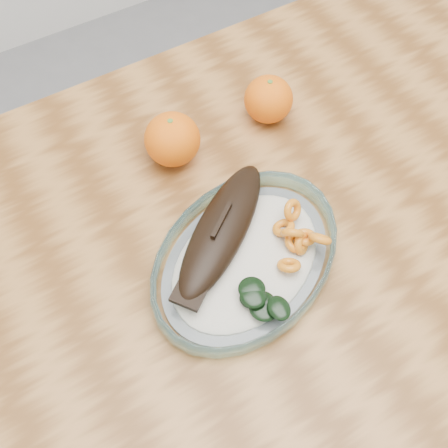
% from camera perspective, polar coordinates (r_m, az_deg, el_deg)
% --- Properties ---
extents(ground, '(3.00, 3.00, 0.00)m').
position_cam_1_polar(ground, '(1.51, 2.94, -14.74)').
color(ground, slate).
rests_on(ground, ground).
extents(dining_table, '(1.20, 0.80, 0.75)m').
position_cam_1_polar(dining_table, '(0.91, 4.73, -2.73)').
color(dining_table, brown).
rests_on(dining_table, ground).
extents(plated_meal, '(0.71, 0.71, 0.08)m').
position_cam_1_polar(plated_meal, '(0.77, 2.13, -3.25)').
color(plated_meal, white).
rests_on(plated_meal, dining_table).
extents(orange_left, '(0.09, 0.09, 0.09)m').
position_cam_1_polar(orange_left, '(0.86, -5.27, 8.56)').
color(orange_left, '#F04F04').
rests_on(orange_left, dining_table).
extents(orange_right, '(0.08, 0.08, 0.08)m').
position_cam_1_polar(orange_right, '(0.92, 4.54, 12.52)').
color(orange_right, '#F04F04').
rests_on(orange_right, dining_table).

